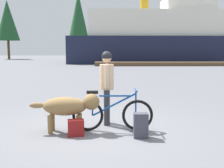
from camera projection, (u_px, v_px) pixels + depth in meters
name	position (u px, v px, depth m)	size (l,w,h in m)	color
ground_plane	(101.00, 129.00, 6.12)	(160.00, 160.00, 0.00)	slate
bicycle	(112.00, 114.00, 5.93)	(1.72, 0.44, 0.89)	black
person_cyclist	(107.00, 81.00, 6.38)	(0.32, 0.53, 1.69)	#333338
dog	(69.00, 107.00, 5.81)	(1.46, 0.45, 0.81)	olive
backpack	(141.00, 125.00, 5.47)	(0.28, 0.20, 0.49)	#3F3F4C
handbag_pannier	(76.00, 128.00, 5.58)	(0.32, 0.18, 0.33)	maroon
dock_pier	(162.00, 64.00, 30.73)	(14.76, 2.79, 0.40)	brown
ferry_boat	(168.00, 39.00, 37.12)	(25.69, 8.66, 8.96)	#191E38
sailboat_moored	(162.00, 58.00, 41.78)	(7.30, 2.05, 7.74)	navy
pine_tree_far_left	(7.00, 20.00, 50.89)	(4.22, 4.22, 10.67)	#4C331E
pine_tree_center	(78.00, 19.00, 51.27)	(4.25, 4.25, 12.14)	#4C331E
pine_tree_far_right	(202.00, 21.00, 54.25)	(3.03, 3.03, 11.52)	#4C331E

